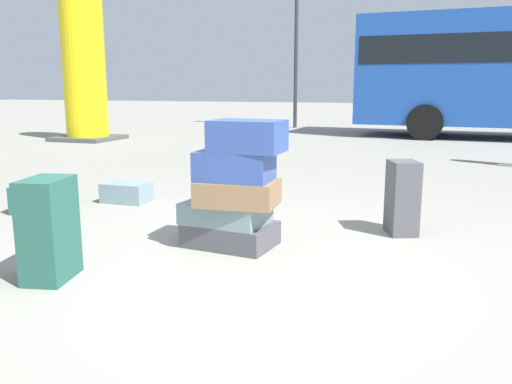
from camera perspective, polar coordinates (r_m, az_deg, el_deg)
The scene contains 7 objects.
ground_plane at distance 4.03m, azimuth -0.08°, elevation -8.09°, with size 80.00×80.00×0.00m, color gray.
suitcase_tower at distance 4.37m, azimuth -2.31°, elevation 0.06°, with size 0.88×0.61×1.08m.
suitcase_teal_foreground_far at distance 6.18m, azimuth -22.10°, elevation -0.61°, with size 0.54×0.44×0.30m, color #26594C.
suitcase_slate_white_trunk at distance 6.39m, azimuth -13.81°, elevation -0.04°, with size 0.52×0.35×0.23m, color gray.
suitcase_charcoal_left_side at distance 5.00m, azimuth 15.54°, elevation -0.61°, with size 0.24×0.31×0.68m, color #4C4C51.
suitcase_teal_foreground_near at distance 3.95m, azimuth -21.48°, elevation -3.79°, with size 0.27×0.41×0.72m, color #26594C.
yellow_dummy_statue at distance 14.05m, azimuth -18.12°, elevation 13.10°, with size 1.45×1.45×4.26m.
Camera 1 is at (1.23, -3.59, 1.34)m, focal length 37.01 mm.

